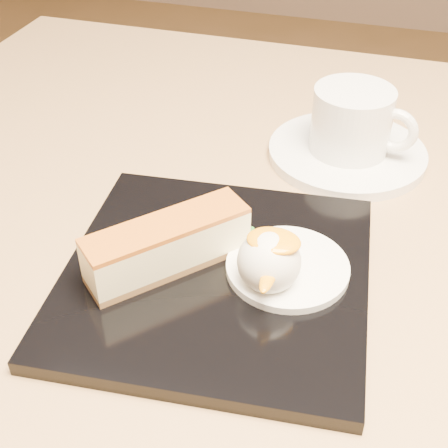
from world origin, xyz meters
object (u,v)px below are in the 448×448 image
(cheesecake, at_px, (167,245))
(coffee_cup, at_px, (354,120))
(saucer, at_px, (347,153))
(dessert_plate, at_px, (216,276))
(table, at_px, (225,354))
(ice_cream_scoop, at_px, (269,262))

(cheesecake, relative_size, coffee_cup, 1.13)
(cheesecake, height_order, coffee_cup, coffee_cup)
(cheesecake, bearing_deg, saucer, 15.77)
(saucer, distance_m, coffee_cup, 0.04)
(dessert_plate, bearing_deg, table, 101.05)
(ice_cream_scoop, bearing_deg, cheesecake, 180.00)
(dessert_plate, bearing_deg, cheesecake, -171.87)
(table, xyz_separation_m, saucer, (0.08, 0.14, 0.16))
(table, relative_size, ice_cream_scoop, 17.90)
(dessert_plate, bearing_deg, saucer, 71.54)
(dessert_plate, height_order, ice_cream_scoop, ice_cream_scoop)
(dessert_plate, distance_m, cheesecake, 0.04)
(cheesecake, bearing_deg, dessert_plate, -39.82)
(table, distance_m, saucer, 0.23)
(ice_cream_scoop, relative_size, saucer, 0.30)
(ice_cream_scoop, height_order, coffee_cup, coffee_cup)
(cheesecake, bearing_deg, ice_cream_scoop, -47.95)
(table, distance_m, coffee_cup, 0.26)
(coffee_cup, bearing_deg, saucer, 180.00)
(dessert_plate, relative_size, ice_cream_scoop, 4.92)
(saucer, bearing_deg, table, -119.36)
(table, height_order, ice_cream_scoop, ice_cream_scoop)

